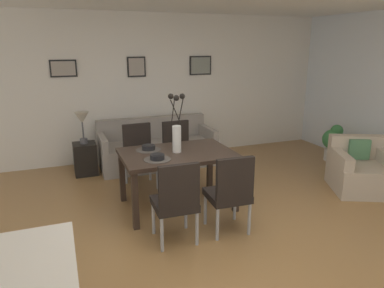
% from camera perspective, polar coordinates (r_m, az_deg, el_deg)
% --- Properties ---
extents(ground_plane, '(9.00, 9.00, 0.00)m').
position_cam_1_polar(ground_plane, '(3.99, 3.55, -15.25)').
color(ground_plane, olive).
extents(back_wall_panel, '(9.00, 0.10, 2.60)m').
position_cam_1_polar(back_wall_panel, '(6.56, -8.13, 8.95)').
color(back_wall_panel, silver).
rests_on(back_wall_panel, ground).
extents(dining_table, '(1.40, 0.95, 0.74)m').
position_cam_1_polar(dining_table, '(4.52, -2.43, -2.36)').
color(dining_table, '#33261E').
rests_on(dining_table, ground).
extents(dining_chair_near_left, '(0.45, 0.45, 0.92)m').
position_cam_1_polar(dining_chair_near_left, '(3.72, -2.55, -8.78)').
color(dining_chair_near_left, black).
rests_on(dining_chair_near_left, ground).
extents(dining_chair_near_right, '(0.46, 0.46, 0.92)m').
position_cam_1_polar(dining_chair_near_right, '(5.33, -8.48, -1.30)').
color(dining_chair_near_right, black).
rests_on(dining_chair_near_right, ground).
extents(dining_chair_far_left, '(0.46, 0.46, 0.92)m').
position_cam_1_polar(dining_chair_far_left, '(3.94, 6.18, -7.45)').
color(dining_chair_far_left, black).
rests_on(dining_chair_far_left, ground).
extents(dining_chair_far_right, '(0.46, 0.46, 0.92)m').
position_cam_1_polar(dining_chair_far_right, '(5.46, -2.21, -0.72)').
color(dining_chair_far_right, black).
rests_on(dining_chair_far_right, ground).
extents(centerpiece_vase, '(0.21, 0.23, 0.73)m').
position_cam_1_polar(centerpiece_vase, '(4.42, -2.48, 2.22)').
color(centerpiece_vase, white).
rests_on(centerpiece_vase, dining_table).
extents(placemat_near_left, '(0.32, 0.32, 0.01)m').
position_cam_1_polar(placemat_near_left, '(4.21, -5.59, -2.49)').
color(placemat_near_left, '#4C4742').
rests_on(placemat_near_left, dining_table).
extents(bowl_near_left, '(0.17, 0.17, 0.07)m').
position_cam_1_polar(bowl_near_left, '(4.20, -5.61, -2.00)').
color(bowl_near_left, black).
rests_on(bowl_near_left, dining_table).
extents(placemat_near_right, '(0.32, 0.32, 0.01)m').
position_cam_1_polar(placemat_near_right, '(4.61, -7.00, -0.94)').
color(placemat_near_right, '#4C4742').
rests_on(placemat_near_right, dining_table).
extents(bowl_near_right, '(0.17, 0.17, 0.07)m').
position_cam_1_polar(bowl_near_right, '(4.60, -7.02, -0.49)').
color(bowl_near_right, black).
rests_on(bowl_near_right, dining_table).
extents(sofa, '(1.97, 0.84, 0.80)m').
position_cam_1_polar(sofa, '(6.27, -5.69, -0.83)').
color(sofa, gray).
rests_on(sofa, ground).
extents(side_table, '(0.36, 0.36, 0.52)m').
position_cam_1_polar(side_table, '(6.03, -16.78, -2.29)').
color(side_table, black).
rests_on(side_table, ground).
extents(table_lamp, '(0.22, 0.22, 0.51)m').
position_cam_1_polar(table_lamp, '(5.88, -17.27, 3.60)').
color(table_lamp, '#4C4C51').
rests_on(table_lamp, side_table).
extents(armchair, '(1.06, 1.06, 0.75)m').
position_cam_1_polar(armchair, '(5.71, 25.58, -3.92)').
color(armchair, '#B7A893').
rests_on(armchair, ground).
extents(framed_picture_left, '(0.42, 0.03, 0.28)m').
position_cam_1_polar(framed_picture_left, '(6.30, -19.99, 11.36)').
color(framed_picture_left, black).
extents(framed_picture_center, '(0.32, 0.03, 0.35)m').
position_cam_1_polar(framed_picture_center, '(6.44, -8.92, 12.17)').
color(framed_picture_center, black).
extents(framed_picture_right, '(0.43, 0.03, 0.35)m').
position_cam_1_polar(framed_picture_right, '(6.80, 1.37, 12.52)').
color(framed_picture_right, black).
extents(potted_plant, '(0.36, 0.36, 0.67)m').
position_cam_1_polar(potted_plant, '(6.92, 21.72, 0.49)').
color(potted_plant, silver).
rests_on(potted_plant, ground).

